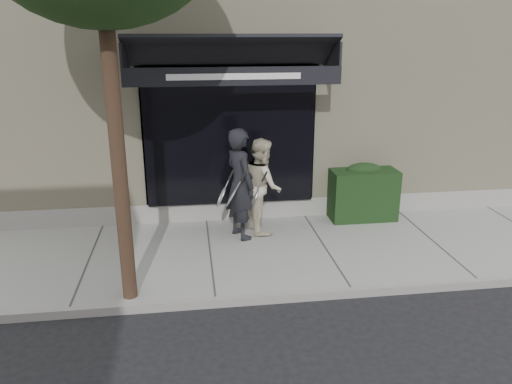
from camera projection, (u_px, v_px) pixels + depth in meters
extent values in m
plane|color=black|center=(324.00, 252.00, 8.79)|extent=(80.00, 80.00, 0.00)
cube|color=gray|center=(324.00, 249.00, 8.77)|extent=(20.00, 3.00, 0.12)
cube|color=gray|center=(352.00, 292.00, 7.31)|extent=(20.00, 0.10, 0.14)
cube|color=beige|center=(276.00, 70.00, 12.64)|extent=(14.00, 7.00, 5.50)
cube|color=gray|center=(303.00, 206.00, 10.32)|extent=(14.02, 0.42, 0.50)
cube|color=black|center=(230.00, 136.00, 9.50)|extent=(3.20, 0.30, 2.60)
cube|color=gray|center=(145.00, 137.00, 9.43)|extent=(0.08, 0.40, 2.60)
cube|color=gray|center=(310.00, 132.00, 9.84)|extent=(0.08, 0.40, 2.60)
cube|color=gray|center=(228.00, 63.00, 9.22)|extent=(3.36, 0.40, 0.12)
cube|color=black|center=(231.00, 50.00, 8.48)|extent=(3.60, 1.03, 0.55)
cube|color=black|center=(234.00, 76.00, 8.13)|extent=(3.60, 0.05, 0.30)
cube|color=white|center=(234.00, 77.00, 8.10)|extent=(2.20, 0.01, 0.10)
cube|color=black|center=(124.00, 56.00, 8.27)|extent=(0.04, 1.00, 0.45)
cube|color=black|center=(332.00, 54.00, 8.73)|extent=(0.04, 1.00, 0.45)
cube|color=black|center=(362.00, 194.00, 9.92)|extent=(1.30, 0.70, 1.00)
ellipsoid|color=black|center=(364.00, 170.00, 9.76)|extent=(0.71, 0.38, 0.27)
cylinder|color=black|center=(117.00, 139.00, 6.41)|extent=(0.20, 0.20, 4.80)
imported|color=black|center=(240.00, 184.00, 8.86)|extent=(0.73, 0.86, 2.01)
torus|color=silver|center=(232.00, 197.00, 8.53)|extent=(0.23, 0.33, 0.28)
cylinder|color=silver|center=(232.00, 197.00, 8.53)|extent=(0.19, 0.29, 0.24)
cylinder|color=silver|center=(232.00, 197.00, 8.53)|extent=(0.17, 0.05, 0.10)
cylinder|color=black|center=(232.00, 197.00, 8.53)|extent=(0.19, 0.07, 0.13)
torus|color=silver|center=(221.00, 197.00, 8.58)|extent=(0.17, 0.31, 0.29)
cylinder|color=silver|center=(221.00, 197.00, 8.58)|extent=(0.13, 0.28, 0.25)
cylinder|color=silver|center=(221.00, 197.00, 8.58)|extent=(0.17, 0.03, 0.09)
cylinder|color=black|center=(221.00, 197.00, 8.58)|extent=(0.20, 0.05, 0.11)
imported|color=beige|center=(262.00, 185.00, 9.20)|extent=(0.75, 0.92, 1.76)
torus|color=silver|center=(254.00, 197.00, 8.92)|extent=(0.16, 0.31, 0.28)
cylinder|color=silver|center=(254.00, 197.00, 8.92)|extent=(0.13, 0.27, 0.24)
cylinder|color=silver|center=(254.00, 197.00, 8.92)|extent=(0.17, 0.02, 0.10)
cylinder|color=black|center=(254.00, 197.00, 8.92)|extent=(0.19, 0.03, 0.12)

